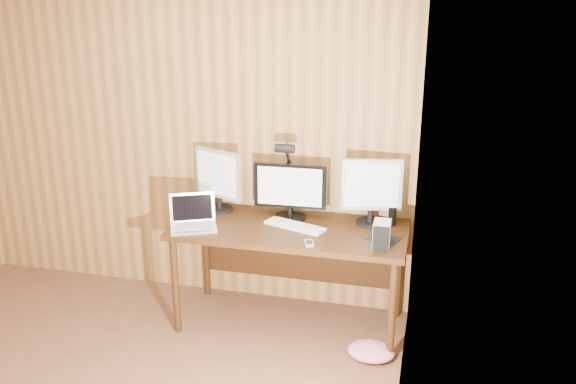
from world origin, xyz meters
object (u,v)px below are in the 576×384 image
at_px(desk, 292,239).
at_px(keyboard, 295,226).
at_px(hard_drive, 382,235).
at_px(phone, 309,243).
at_px(monitor_left, 219,179).
at_px(monitor_center, 290,191).
at_px(speaker, 392,216).
at_px(monitor_right, 372,190).
at_px(desk_lamp, 287,168).
at_px(laptop, 193,219).
at_px(mouse, 384,236).

bearing_deg(desk, keyboard, -60.96).
relative_size(hard_drive, phone, 1.43).
relative_size(desk, hard_drive, 9.45).
height_order(monitor_left, hard_drive, monitor_left).
relative_size(monitor_center, monitor_left, 1.13).
height_order(keyboard, speaker, speaker).
bearing_deg(monitor_left, monitor_right, 22.62).
height_order(phone, desk_lamp, desk_lamp).
relative_size(monitor_left, speaker, 3.49).
xyz_separation_m(monitor_center, speaker, (0.71, 0.05, -0.14)).
height_order(desk, desk_lamp, desk_lamp).
bearing_deg(keyboard, monitor_center, 135.21).
distance_m(laptop, phone, 0.84).
distance_m(desk, monitor_left, 0.70).
distance_m(monitor_center, monitor_right, 0.57).
relative_size(monitor_center, monitor_right, 1.11).
bearing_deg(laptop, mouse, -20.75).
bearing_deg(keyboard, hard_drive, 1.41).
xyz_separation_m(monitor_right, hard_drive, (0.11, -0.38, -0.17)).
relative_size(hard_drive, desk_lamp, 0.29).
height_order(laptop, hard_drive, laptop).
xyz_separation_m(monitor_left, monitor_right, (1.11, -0.00, 0.00)).
bearing_deg(desk_lamp, monitor_left, -169.82).
relative_size(monitor_right, mouse, 3.78).
bearing_deg(monitor_left, mouse, 11.03).
relative_size(desk, phone, 13.52).
bearing_deg(phone, mouse, 3.32).
bearing_deg(monitor_left, monitor_center, 18.71).
xyz_separation_m(monitor_center, monitor_left, (-0.54, 0.04, 0.04)).
xyz_separation_m(laptop, mouse, (1.29, 0.09, -0.03)).
relative_size(desk, monitor_left, 3.50).
bearing_deg(phone, speaker, 23.88).
height_order(monitor_right, speaker, monitor_right).
relative_size(monitor_center, mouse, 4.19).
height_order(monitor_center, monitor_right, monitor_right).
distance_m(monitor_center, monitor_left, 0.55).
distance_m(monitor_right, keyboard, 0.58).
distance_m(monitor_left, speaker, 1.27).
bearing_deg(mouse, speaker, 106.73).
bearing_deg(speaker, monitor_right, -173.13).
bearing_deg(monitor_left, desk_lamp, 23.61).
relative_size(mouse, speaker, 0.94).
bearing_deg(speaker, phone, -136.48).
bearing_deg(hard_drive, desk_lamp, 149.97).
bearing_deg(phone, monitor_center, 99.19).
bearing_deg(keyboard, phone, -40.27).
relative_size(monitor_left, monitor_right, 0.98).
relative_size(keyboard, desk_lamp, 0.77).
xyz_separation_m(laptop, phone, (0.83, -0.11, -0.05)).
distance_m(monitor_center, keyboard, 0.26).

